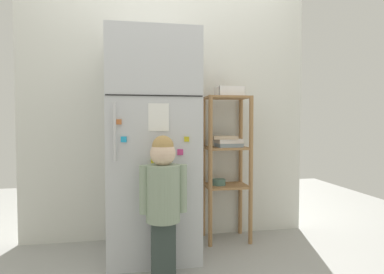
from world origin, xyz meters
name	(u,v)px	position (x,y,z in m)	size (l,w,h in m)	color
ground_plane	(174,252)	(0.00, 0.00, 0.00)	(6.00, 6.00, 0.00)	#999993
kitchen_wall_back	(168,115)	(0.00, 0.39, 1.11)	(2.56, 0.03, 2.22)	silver
refrigerator	(152,145)	(-0.17, 0.02, 0.86)	(0.68, 0.71, 1.72)	silver
child_standing	(163,193)	(-0.13, -0.45, 0.58)	(0.31, 0.23, 0.96)	#36433F
pantry_shelf_unit	(226,155)	(0.49, 0.20, 0.76)	(0.39, 0.31, 1.27)	#9E7247
fruit_bin	(229,93)	(0.52, 0.20, 1.30)	(0.23, 0.17, 0.09)	white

